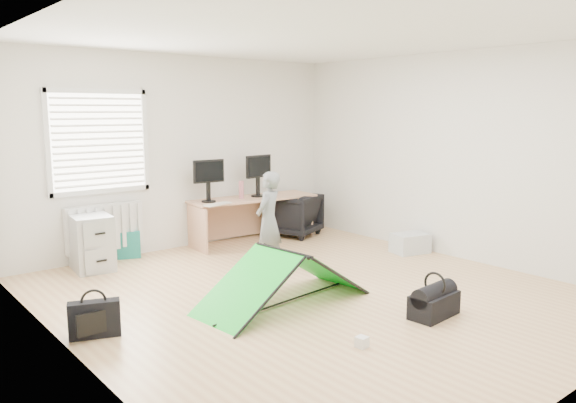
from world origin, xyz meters
TOP-DOWN VIEW (x-y plane):
  - ground at (0.00, 0.00)m, footprint 5.50×5.50m
  - back_wall at (0.00, 2.75)m, footprint 5.00×0.02m
  - window at (-1.20, 2.71)m, footprint 1.20×0.06m
  - radiator at (-1.20, 2.67)m, footprint 1.00×0.12m
  - desk at (0.96, 2.39)m, footprint 1.99×0.80m
  - filing_cabinet at (-1.48, 2.41)m, footprint 0.50×0.63m
  - monitor_left at (0.22, 2.43)m, footprint 0.47×0.14m
  - monitor_right at (1.06, 2.40)m, footprint 0.49×0.17m
  - keyboard at (0.19, 2.15)m, footprint 0.43×0.22m
  - thermos at (0.76, 2.39)m, footprint 0.08×0.08m
  - office_chair at (1.66, 2.28)m, footprint 0.92×0.93m
  - person at (0.23, 1.05)m, footprint 0.53×0.46m
  - kite at (-0.43, -0.06)m, footprint 1.87×0.97m
  - storage_crate at (2.21, 0.44)m, footprint 0.55×0.44m
  - tote_bag at (-0.91, 2.63)m, footprint 0.33×0.24m
  - laptop_bag at (-2.23, 0.32)m, footprint 0.45×0.27m
  - white_box at (-0.61, -1.30)m, footprint 0.10×0.10m
  - duffel_bag at (0.44, -1.25)m, footprint 0.54×0.31m

SIDE VIEW (x-z plane):
  - ground at x=0.00m, z-range 0.00..0.00m
  - white_box at x=-0.61m, z-range 0.00..0.09m
  - duffel_bag at x=0.44m, z-range 0.00..0.23m
  - storage_crate at x=2.21m, z-range 0.00..0.27m
  - laptop_bag at x=-2.23m, z-range 0.00..0.32m
  - tote_bag at x=-0.91m, z-range 0.00..0.36m
  - kite at x=-0.43m, z-range 0.00..0.56m
  - office_chair at x=1.66m, z-range 0.00..0.66m
  - desk at x=0.96m, z-range 0.00..0.66m
  - filing_cabinet at x=-1.48m, z-range 0.00..0.68m
  - radiator at x=-1.20m, z-range 0.15..0.75m
  - person at x=0.23m, z-range 0.00..1.21m
  - keyboard at x=0.19m, z-range 0.66..0.68m
  - thermos at x=0.76m, z-range 0.66..0.92m
  - monitor_left at x=0.22m, z-range 0.66..1.10m
  - monitor_right at x=1.06m, z-range 0.66..1.12m
  - back_wall at x=0.00m, z-range 0.00..2.70m
  - window at x=-1.20m, z-range 0.95..2.15m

